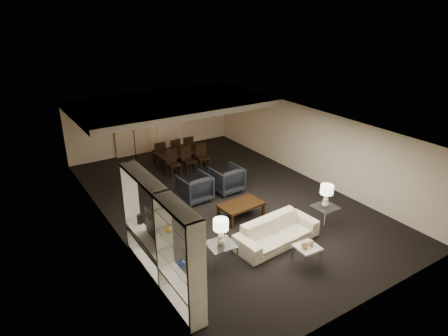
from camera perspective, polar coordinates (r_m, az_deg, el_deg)
name	(u,v)px	position (r m, az deg, el deg)	size (l,w,h in m)	color
floor	(224,200)	(12.68, 0.00, -4.59)	(11.00, 11.00, 0.00)	black
ceiling	(224,124)	(11.74, 0.00, 6.31)	(7.00, 11.00, 0.02)	silver
wall_back	(152,121)	(16.80, -10.24, 6.60)	(7.00, 0.02, 2.50)	beige
wall_front	(374,252)	(8.59, 20.62, -11.11)	(7.00, 0.02, 2.50)	beige
wall_left	(111,191)	(10.84, -15.80, -3.13)	(0.02, 11.00, 2.50)	beige
wall_right	(308,143)	(14.23, 11.97, 3.50)	(0.02, 11.00, 2.50)	beige
ceiling_soffit	(172,103)	(14.74, -7.45, 9.13)	(7.00, 4.00, 0.20)	silver
curtains	(132,126)	(16.44, -13.01, 5.83)	(1.50, 0.12, 2.40)	beige
door	(168,123)	(17.10, -7.99, 6.32)	(0.90, 0.05, 2.10)	silver
painting	(197,107)	(17.56, -3.89, 8.62)	(0.95, 0.04, 0.65)	#142D38
media_unit	(159,237)	(8.76, -9.23, -9.66)	(0.38, 3.40, 2.35)	white
pendant_light	(180,115)	(14.98, -6.32, 7.52)	(0.52, 0.52, 0.24)	#D8591E
sofa	(277,232)	(10.47, 7.56, -9.09)	(2.30, 0.90, 0.67)	beige
coffee_table	(241,211)	(11.61, 2.47, -6.10)	(1.26, 0.74, 0.45)	black
armchair_left	(194,188)	(12.53, -4.24, -2.83)	(0.91, 0.94, 0.85)	black
armchair_right	(227,179)	(13.08, 0.37, -1.61)	(0.91, 0.94, 0.85)	black
side_table_left	(221,255)	(9.64, -0.44, -12.26)	(0.63, 0.63, 0.59)	white
side_table_right	(324,216)	(11.53, 14.10, -6.66)	(0.63, 0.63, 0.59)	silver
table_lamp_left	(221,232)	(9.30, -0.45, -9.13)	(0.36, 0.36, 0.65)	#F0ECCB
table_lamp_right	(326,196)	(11.25, 14.40, -3.90)	(0.36, 0.36, 0.65)	beige
marble_table	(307,256)	(9.85, 11.71, -12.19)	(0.53, 0.53, 0.53)	white
gold_gourd_a	(305,245)	(9.59, 11.43, -10.70)	(0.17, 0.17, 0.17)	tan
gold_gourd_b	(311,243)	(9.72, 12.30, -10.36)	(0.15, 0.15, 0.15)	tan
television	(152,230)	(9.22, -10.31, -8.68)	(0.15, 1.13, 0.65)	black
vase_blue	(181,262)	(8.00, -6.15, -13.25)	(0.16, 0.16, 0.16)	#23389A
vase_amber	(168,229)	(8.11, -7.94, -8.56)	(0.16, 0.16, 0.16)	gold
floor_speaker	(141,232)	(10.30, -11.74, -8.96)	(0.11, 0.11, 0.99)	black
dining_table	(181,159)	(15.14, -6.17, 1.31)	(1.82, 1.01, 0.64)	black
chair_nl	(174,164)	(14.30, -7.16, 0.61)	(0.44, 0.44, 0.95)	black
chair_nm	(189,160)	(14.55, -5.03, 1.09)	(0.44, 0.44, 0.95)	black
chair_nr	(203,157)	(14.81, -2.98, 1.55)	(0.44, 0.44, 0.95)	black
chair_fl	(159,153)	(15.41, -9.28, 2.14)	(0.44, 0.44, 0.95)	black
chair_fm	(173,150)	(15.64, -7.27, 2.57)	(0.44, 0.44, 0.95)	black
chair_fr	(187,147)	(15.88, -5.32, 2.98)	(0.44, 0.44, 0.95)	black
floor_lamp	(134,141)	(15.53, -12.67, 3.83)	(0.27, 0.27, 1.87)	black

